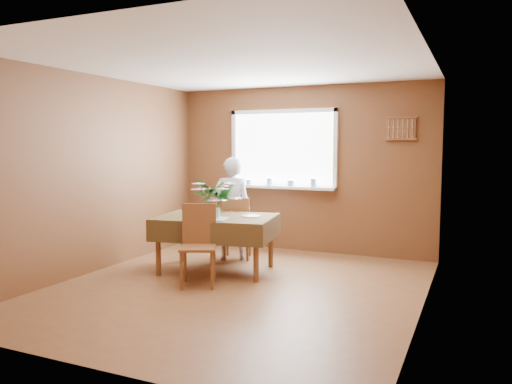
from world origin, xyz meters
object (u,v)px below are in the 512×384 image
at_px(dining_table, 216,223).
at_px(seated_woman, 232,209).
at_px(flower_bouquet, 216,195).
at_px(chair_far, 237,225).
at_px(chair_near, 199,241).

height_order(dining_table, seated_woman, seated_woman).
distance_m(seated_woman, flower_bouquet, 0.91).
relative_size(seated_woman, flower_bouquet, 2.77).
relative_size(dining_table, seated_woman, 1.11).
distance_m(dining_table, chair_far, 0.71).
height_order(chair_far, flower_bouquet, flower_bouquet).
xyz_separation_m(chair_near, flower_bouquet, (-0.01, 0.43, 0.49)).
bearing_deg(chair_far, chair_near, 77.03).
distance_m(chair_far, chair_near, 1.31).
relative_size(dining_table, flower_bouquet, 3.08).
height_order(dining_table, flower_bouquet, flower_bouquet).
bearing_deg(flower_bouquet, chair_far, 99.37).
distance_m(chair_far, flower_bouquet, 1.02).
bearing_deg(chair_near, flower_bouquet, 66.07).
bearing_deg(chair_far, flower_bouquet, 79.77).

